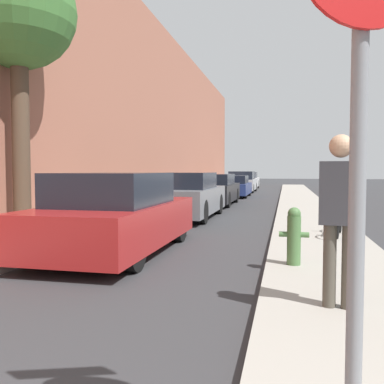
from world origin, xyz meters
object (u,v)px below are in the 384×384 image
parked_car_white (247,181)px  parked_car_red (116,215)px  parked_car_black (215,190)px  street_tree_near (18,15)px  parked_car_navy (233,187)px  bicycle (339,221)px  traffic_sign_post (363,58)px  fire_hydrant (294,235)px  pedestrian (340,209)px  parked_car_grey (187,196)px  parked_car_silver (242,182)px

parked_car_white → parked_car_red: bearing=-89.9°
parked_car_black → street_tree_near: street_tree_near is taller
parked_car_black → parked_car_navy: 5.58m
bicycle → parked_car_white: bearing=110.2°
traffic_sign_post → parked_car_white: bearing=77.0°
fire_hydrant → pedestrian: size_ratio=0.49×
parked_car_navy → street_tree_near: bearing=-99.9°
bicycle → parked_car_navy: bearing=116.5°
parked_car_grey → parked_car_navy: 10.79m
traffic_sign_post → parked_car_black: bearing=82.6°
parked_car_navy → pedestrian: size_ratio=2.24×
parked_car_black → street_tree_near: (-2.62, -10.04, 4.23)m
parked_car_red → street_tree_near: size_ratio=0.72×
street_tree_near → parked_car_silver: bearing=82.7°
parked_car_white → parked_car_black: bearing=-89.8°
parked_car_white → pedestrian: pedestrian is taller
parked_car_black → parked_car_silver: size_ratio=1.06×
parked_car_red → parked_car_grey: parked_car_red is taller
parked_car_navy → street_tree_near: size_ratio=0.65×
parked_car_grey → traffic_sign_post: 11.64m
fire_hydrant → bicycle: bearing=71.6°
fire_hydrant → pedestrian: (0.41, -1.90, 0.58)m
pedestrian → bicycle: (0.60, 4.95, -0.71)m
parked_car_silver → parked_car_white: (-0.14, 5.03, -0.01)m
parked_car_white → traffic_sign_post: (3.44, -32.31, 1.33)m
parked_car_navy → fire_hydrant: size_ratio=4.62×
fire_hydrant → traffic_sign_post: traffic_sign_post is taller
parked_car_white → bicycle: bearing=-80.2°
parked_car_grey → traffic_sign_post: traffic_sign_post is taller
parked_car_silver → parked_car_navy: bearing=-89.9°
parked_car_red → parked_car_grey: 5.74m
parked_car_red → parked_car_grey: bearing=90.0°
fire_hydrant → bicycle: fire_hydrant is taller
street_tree_near → pedestrian: bearing=-30.1°
parked_car_red → parked_car_navy: parked_car_red is taller
parked_car_grey → fire_hydrant: bearing=-63.9°
parked_car_white → fire_hydrant: parked_car_white is taller
parked_car_black → bicycle: (4.22, -8.71, -0.22)m
parked_car_navy → parked_car_silver: (-0.01, 5.43, 0.09)m
parked_car_white → fire_hydrant: size_ratio=5.11×
parked_car_white → pedestrian: (3.68, -29.70, 0.47)m
fire_hydrant → parked_car_red: bearing=165.9°
fire_hydrant → parked_car_silver: bearing=97.8°
traffic_sign_post → bicycle: traffic_sign_post is taller
parked_car_red → parked_car_white: bearing=90.1°
fire_hydrant → pedestrian: pedestrian is taller
parked_car_grey → parked_car_black: (0.01, 5.21, -0.04)m
parked_car_white → pedestrian: 29.93m
street_tree_near → traffic_sign_post: (6.00, -6.23, -2.89)m
parked_car_navy → traffic_sign_post: (3.28, -21.85, 1.41)m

